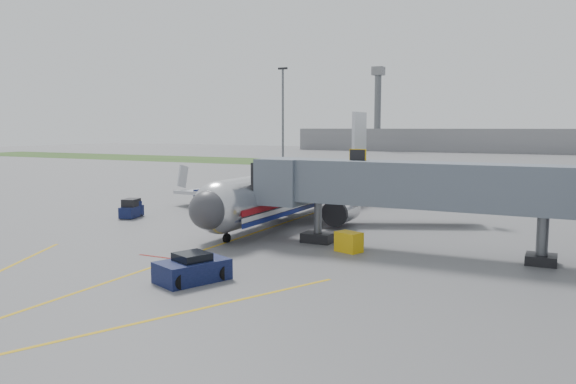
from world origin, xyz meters
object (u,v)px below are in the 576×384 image
at_px(airliner, 303,189).
at_px(pushback_tug, 192,269).
at_px(ramp_worker, 248,205).
at_px(baggage_tug, 131,209).
at_px(belt_loader, 229,209).

relative_size(airliner, pushback_tug, 8.14).
xyz_separation_m(pushback_tug, ramp_worker, (-9.68, 22.35, 0.22)).
distance_m(airliner, pushback_tug, 23.38).
xyz_separation_m(airliner, pushback_tug, (4.00, -22.95, -1.99)).
relative_size(pushback_tug, baggage_tug, 1.58).
bearing_deg(ramp_worker, belt_loader, 173.58).
bearing_deg(ramp_worker, baggage_tug, 175.92).
xyz_separation_m(airliner, ramp_worker, (-5.68, -0.60, -1.76)).
bearing_deg(airliner, pushback_tug, -80.12).
bearing_deg(ramp_worker, pushback_tug, -109.98).
xyz_separation_m(airliner, baggage_tug, (-14.19, -7.57, -1.86)).
height_order(pushback_tug, ramp_worker, ramp_worker).
relative_size(baggage_tug, ramp_worker, 1.57).
bearing_deg(airliner, ramp_worker, -173.96).
relative_size(airliner, belt_loader, 8.90).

